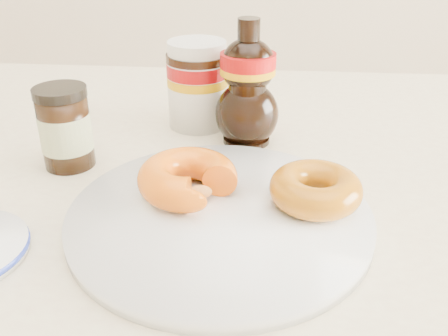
# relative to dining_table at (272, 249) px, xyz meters

# --- Properties ---
(dining_table) EXTENTS (1.40, 0.90, 0.75)m
(dining_table) POSITION_rel_dining_table_xyz_m (0.00, 0.00, 0.00)
(dining_table) COLOR #F9EDBD
(dining_table) RESTS_ON ground
(plate) EXTENTS (0.30, 0.30, 0.01)m
(plate) POSITION_rel_dining_table_xyz_m (-0.06, -0.07, 0.09)
(plate) COLOR white
(plate) RESTS_ON dining_table
(donut_bitten) EXTENTS (0.11, 0.11, 0.04)m
(donut_bitten) POSITION_rel_dining_table_xyz_m (-0.09, -0.04, 0.12)
(donut_bitten) COLOR orange
(donut_bitten) RESTS_ON plate
(donut_whole) EXTENTS (0.11, 0.11, 0.03)m
(donut_whole) POSITION_rel_dining_table_xyz_m (0.04, -0.05, 0.11)
(donut_whole) COLOR #AF610B
(donut_whole) RESTS_ON plate
(nutella_jar) EXTENTS (0.08, 0.08, 0.12)m
(nutella_jar) POSITION_rel_dining_table_xyz_m (-0.11, 0.18, 0.15)
(nutella_jar) COLOR white
(nutella_jar) RESTS_ON dining_table
(syrup_bottle) EXTENTS (0.10, 0.09, 0.16)m
(syrup_bottle) POSITION_rel_dining_table_xyz_m (-0.04, 0.12, 0.16)
(syrup_bottle) COLOR black
(syrup_bottle) RESTS_ON dining_table
(dark_jar) EXTENTS (0.06, 0.06, 0.10)m
(dark_jar) POSITION_rel_dining_table_xyz_m (-0.25, 0.04, 0.13)
(dark_jar) COLOR black
(dark_jar) RESTS_ON dining_table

